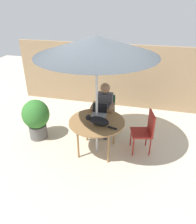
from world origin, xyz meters
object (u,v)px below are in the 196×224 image
at_px(patio_umbrella, 97,46).
at_px(person_seated, 104,107).
at_px(chair_empty, 146,129).
at_px(laptop, 99,111).
at_px(potted_plant_near_fence, 36,117).
at_px(cat, 98,121).
at_px(patio_table, 97,123).
at_px(chair_occupied, 106,110).

relative_size(patio_umbrella, person_seated, 1.88).
distance_m(chair_empty, person_seated, 1.07).
bearing_deg(chair_empty, laptop, 176.70).
bearing_deg(potted_plant_near_fence, person_seated, 20.27).
height_order(person_seated, potted_plant_near_fence, person_seated).
height_order(chair_empty, laptop, laptop).
distance_m(patio_umbrella, laptop, 1.42).
bearing_deg(cat, chair_empty, 22.31).
xyz_separation_m(patio_table, potted_plant_near_fence, (-1.43, 0.16, -0.14)).
xyz_separation_m(patio_umbrella, potted_plant_near_fence, (-1.43, 0.16, -1.65)).
relative_size(chair_empty, person_seated, 0.73).
xyz_separation_m(patio_umbrella, person_seated, (0.00, 0.69, -1.47)).
distance_m(chair_occupied, cat, 1.01).
distance_m(person_seated, cat, 0.83).
xyz_separation_m(patio_umbrella, laptop, (-0.02, 0.30, -1.39)).
xyz_separation_m(patio_table, cat, (0.05, -0.13, 0.14)).
relative_size(patio_table, cat, 1.73).
bearing_deg(chair_empty, potted_plant_near_fence, -177.99).
distance_m(patio_table, potted_plant_near_fence, 1.45).
height_order(patio_umbrella, laptop, patio_umbrella).
relative_size(person_seated, laptop, 3.94).
distance_m(laptop, potted_plant_near_fence, 1.44).
height_order(patio_table, chair_occupied, chair_occupied).
relative_size(chair_empty, laptop, 2.86).
bearing_deg(patio_umbrella, patio_table, 0.00).
bearing_deg(chair_empty, cat, -157.69).
bearing_deg(potted_plant_near_fence, chair_empty, 2.01).
distance_m(patio_umbrella, potted_plant_near_fence, 2.19).
bearing_deg(patio_umbrella, laptop, 93.56).
height_order(chair_empty, potted_plant_near_fence, potted_plant_near_fence).
bearing_deg(cat, chair_occupied, 93.17).
relative_size(chair_occupied, potted_plant_near_fence, 0.96).
bearing_deg(chair_empty, patio_table, -165.78).
relative_size(laptop, potted_plant_near_fence, 0.34).
bearing_deg(person_seated, chair_empty, -24.90).
distance_m(patio_umbrella, person_seated, 1.63).
bearing_deg(laptop, patio_table, -86.44).
bearing_deg(potted_plant_near_fence, laptop, 5.67).
relative_size(patio_umbrella, cat, 3.64).
height_order(patio_table, cat, cat).
bearing_deg(potted_plant_near_fence, patio_umbrella, -6.33).
bearing_deg(chair_occupied, chair_empty, -32.17).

